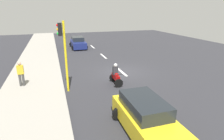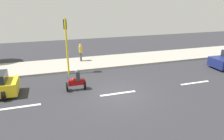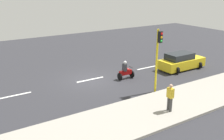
# 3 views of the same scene
# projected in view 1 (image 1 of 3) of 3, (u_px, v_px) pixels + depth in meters

# --- Properties ---
(ground_plane) EXTENTS (40.00, 60.00, 0.10)m
(ground_plane) POSITION_uv_depth(u_px,v_px,m) (122.00, 72.00, 16.33)
(ground_plane) COLOR #2D2D33
(sidewalk) EXTENTS (4.00, 60.00, 0.15)m
(sidewalk) POSITION_uv_depth(u_px,v_px,m) (35.00, 80.00, 14.27)
(sidewalk) COLOR #9E998E
(sidewalk) RESTS_ON ground
(lane_stripe_far_north) EXTENTS (0.20, 2.40, 0.01)m
(lane_stripe_far_north) POSITION_uv_depth(u_px,v_px,m) (92.00, 47.00, 27.20)
(lane_stripe_far_north) COLOR white
(lane_stripe_far_north) RESTS_ON ground
(lane_stripe_north) EXTENTS (0.20, 2.40, 0.01)m
(lane_stripe_north) POSITION_uv_depth(u_px,v_px,m) (103.00, 56.00, 21.75)
(lane_stripe_north) COLOR white
(lane_stripe_north) RESTS_ON ground
(lane_stripe_mid) EXTENTS (0.20, 2.40, 0.01)m
(lane_stripe_mid) POSITION_uv_depth(u_px,v_px,m) (122.00, 72.00, 16.31)
(lane_stripe_mid) COLOR white
(lane_stripe_mid) RESTS_ON ground
(lane_stripe_south) EXTENTS (0.20, 2.40, 0.01)m
(lane_stripe_south) POSITION_uv_depth(u_px,v_px,m) (158.00, 103.00, 10.87)
(lane_stripe_south) COLOR white
(lane_stripe_south) RESTS_ON ground
(car_dark_blue) EXTENTS (2.19, 4.20, 1.52)m
(car_dark_blue) POSITION_uv_depth(u_px,v_px,m) (78.00, 43.00, 26.18)
(car_dark_blue) COLOR navy
(car_dark_blue) RESTS_ON ground
(car_yellow_cab) EXTENTS (2.16, 4.34, 1.52)m
(car_yellow_cab) POSITION_uv_depth(u_px,v_px,m) (147.00, 119.00, 8.05)
(car_yellow_cab) COLOR yellow
(car_yellow_cab) RESTS_ON ground
(motorcycle) EXTENTS (0.60, 1.30, 1.53)m
(motorcycle) POSITION_uv_depth(u_px,v_px,m) (116.00, 76.00, 13.45)
(motorcycle) COLOR black
(motorcycle) RESTS_ON ground
(pedestrian_near_signal) EXTENTS (0.40, 0.24, 1.69)m
(pedestrian_near_signal) POSITION_uv_depth(u_px,v_px,m) (21.00, 73.00, 12.69)
(pedestrian_near_signal) COLOR #3F3F3F
(pedestrian_near_signal) RESTS_ON sidewalk
(traffic_light_corner) EXTENTS (0.49, 0.24, 4.50)m
(traffic_light_corner) POSITION_uv_depth(u_px,v_px,m) (63.00, 47.00, 11.59)
(traffic_light_corner) COLOR yellow
(traffic_light_corner) RESTS_ON ground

